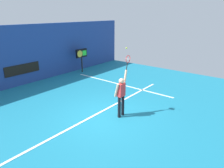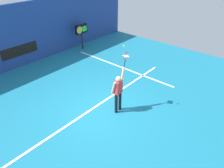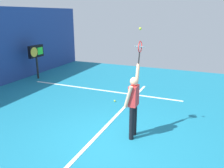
{
  "view_description": "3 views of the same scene",
  "coord_description": "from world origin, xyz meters",
  "views": [
    {
      "loc": [
        -6.08,
        -5.22,
        4.19
      ],
      "look_at": [
        0.51,
        0.05,
        1.29
      ],
      "focal_mm": 33.37,
      "sensor_mm": 36.0,
      "label": 1
    },
    {
      "loc": [
        -5.2,
        -5.02,
        5.73
      ],
      "look_at": [
        0.65,
        0.03,
        1.0
      ],
      "focal_mm": 33.93,
      "sensor_mm": 36.0,
      "label": 2
    },
    {
      "loc": [
        -5.07,
        -2.21,
        3.23
      ],
      "look_at": [
        0.42,
        0.1,
        1.43
      ],
      "focal_mm": 37.32,
      "sensor_mm": 36.0,
      "label": 3
    }
  ],
  "objects": [
    {
      "name": "ground_plane",
      "position": [
        0.0,
        0.0,
        0.0
      ],
      "size": [
        18.0,
        18.0,
        0.0
      ],
      "primitive_type": "plane",
      "color": "teal"
    },
    {
      "name": "back_wall",
      "position": [
        0.0,
        6.66,
        1.78
      ],
      "size": [
        18.0,
        0.2,
        3.56
      ],
      "primitive_type": "cube",
      "color": "navy",
      "rests_on": "ground_plane"
    },
    {
      "name": "sponsor_banner_center",
      "position": [
        0.0,
        6.54,
        0.98
      ],
      "size": [
        2.2,
        0.03,
        0.6
      ],
      "primitive_type": "cube",
      "color": "black"
    },
    {
      "name": "court_baseline",
      "position": [
        0.0,
        0.39,
        0.01
      ],
      "size": [
        10.0,
        0.1,
        0.01
      ],
      "primitive_type": "cube",
      "color": "white",
      "rests_on": "ground_plane"
    },
    {
      "name": "court_sideline",
      "position": [
        3.7,
        2.0,
        0.01
      ],
      "size": [
        0.1,
        7.0,
        0.01
      ],
      "primitive_type": "cube",
      "color": "white",
      "rests_on": "ground_plane"
    },
    {
      "name": "tennis_player",
      "position": [
        0.39,
        -0.52,
        1.01
      ],
      "size": [
        0.62,
        0.31,
        1.98
      ],
      "color": "black",
      "rests_on": "ground_plane"
    },
    {
      "name": "tennis_racket",
      "position": [
        0.82,
        -0.53,
        2.37
      ],
      "size": [
        0.38,
        0.27,
        0.63
      ],
      "color": "black"
    },
    {
      "name": "tennis_ball",
      "position": [
        0.63,
        -0.57,
        2.88
      ],
      "size": [
        0.07,
        0.07,
        0.07
      ],
      "primitive_type": "sphere",
      "color": "#CCE033"
    },
    {
      "name": "scoreboard_clock",
      "position": [
        4.22,
        5.87,
        1.34
      ],
      "size": [
        0.96,
        0.2,
        1.72
      ],
      "color": "black",
      "rests_on": "ground_plane"
    },
    {
      "name": "spare_ball",
      "position": [
        2.65,
        0.93,
        0.03
      ],
      "size": [
        0.07,
        0.07,
        0.07
      ],
      "primitive_type": "sphere",
      "color": "#CCE033",
      "rests_on": "ground_plane"
    }
  ]
}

